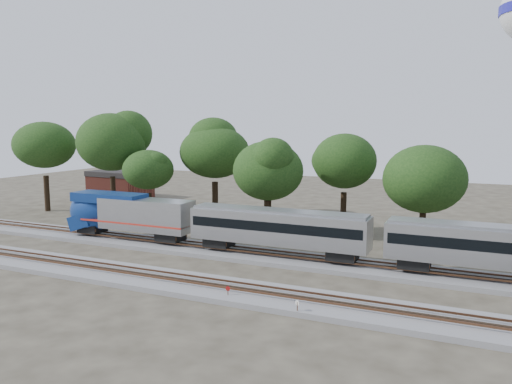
# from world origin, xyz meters

# --- Properties ---
(ground) EXTENTS (160.00, 160.00, 0.00)m
(ground) POSITION_xyz_m (0.00, 0.00, 0.00)
(ground) COLOR #383328
(ground) RESTS_ON ground
(track_far) EXTENTS (160.00, 5.00, 0.73)m
(track_far) POSITION_xyz_m (0.00, 6.00, 0.21)
(track_far) COLOR slate
(track_far) RESTS_ON ground
(track_near) EXTENTS (160.00, 5.00, 0.73)m
(track_near) POSITION_xyz_m (0.00, -4.00, 0.21)
(track_near) COLOR slate
(track_near) RESTS_ON ground
(switch_stand_red) EXTENTS (0.32, 0.08, 1.02)m
(switch_stand_red) POSITION_xyz_m (6.15, -5.39, 0.65)
(switch_stand_red) COLOR #512D19
(switch_stand_red) RESTS_ON ground
(switch_stand_white) EXTENTS (0.34, 0.16, 1.10)m
(switch_stand_white) POSITION_xyz_m (11.66, -6.26, 0.70)
(switch_stand_white) COLOR #512D19
(switch_stand_white) RESTS_ON ground
(switch_lever) EXTENTS (0.57, 0.45, 0.30)m
(switch_lever) POSITION_xyz_m (8.48, -5.61, 0.15)
(switch_lever) COLOR #512D19
(switch_lever) RESTS_ON ground
(brick_building) EXTENTS (10.13, 7.52, 4.63)m
(brick_building) POSITION_xyz_m (-33.63, 32.00, 2.33)
(brick_building) COLOR maroon
(brick_building) RESTS_ON ground
(tree_0) EXTENTS (9.69, 9.69, 13.67)m
(tree_0) POSITION_xyz_m (-34.73, 17.12, 9.53)
(tree_0) COLOR black
(tree_0) RESTS_ON ground
(tree_1) EXTENTS (10.25, 10.25, 14.44)m
(tree_1) POSITION_xyz_m (-23.32, 17.87, 10.07)
(tree_1) COLOR black
(tree_1) RESTS_ON ground
(tree_2) EXTENTS (6.78, 6.78, 9.57)m
(tree_2) POSITION_xyz_m (-16.79, 17.00, 6.65)
(tree_2) COLOR black
(tree_2) RESTS_ON ground
(tree_3) EXTENTS (8.86, 8.86, 12.50)m
(tree_3) POSITION_xyz_m (-10.60, 23.49, 8.71)
(tree_3) COLOR black
(tree_3) RESTS_ON ground
(tree_4) EXTENTS (7.40, 7.40, 10.44)m
(tree_4) POSITION_xyz_m (0.48, 15.55, 7.26)
(tree_4) COLOR black
(tree_4) RESTS_ON ground
(tree_5) EXTENTS (8.26, 8.26, 11.65)m
(tree_5) POSITION_xyz_m (7.48, 22.37, 8.11)
(tree_5) COLOR black
(tree_5) RESTS_ON ground
(tree_6) EXTENTS (6.88, 6.88, 9.70)m
(tree_6) POSITION_xyz_m (16.89, 18.86, 6.74)
(tree_6) COLOR black
(tree_6) RESTS_ON ground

